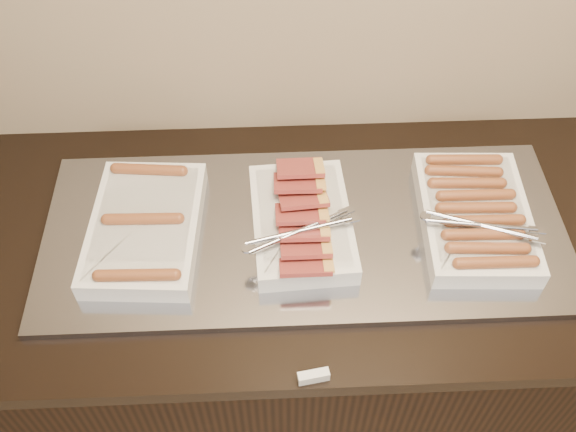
% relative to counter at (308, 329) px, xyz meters
% --- Properties ---
extents(counter, '(2.06, 0.76, 0.90)m').
position_rel_counter_xyz_m(counter, '(0.00, 0.00, 0.00)').
color(counter, black).
rests_on(counter, ground).
extents(warming_tray, '(1.20, 0.50, 0.02)m').
position_rel_counter_xyz_m(warming_tray, '(-0.02, 0.00, 0.46)').
color(warming_tray, '#91949F').
rests_on(warming_tray, counter).
extents(dish_left, '(0.26, 0.38, 0.07)m').
position_rel_counter_xyz_m(dish_left, '(-0.38, 0.00, 0.49)').
color(dish_left, silver).
rests_on(dish_left, warming_tray).
extents(dish_center, '(0.27, 0.35, 0.09)m').
position_rel_counter_xyz_m(dish_center, '(-0.03, -0.00, 0.50)').
color(dish_center, silver).
rests_on(dish_center, warming_tray).
extents(dish_right, '(0.27, 0.37, 0.08)m').
position_rel_counter_xyz_m(dish_right, '(0.37, -0.00, 0.50)').
color(dish_right, silver).
rests_on(dish_right, warming_tray).
extents(label_holder, '(0.06, 0.03, 0.02)m').
position_rel_counter_xyz_m(label_holder, '(-0.02, -0.36, 0.46)').
color(label_holder, silver).
rests_on(label_holder, counter).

